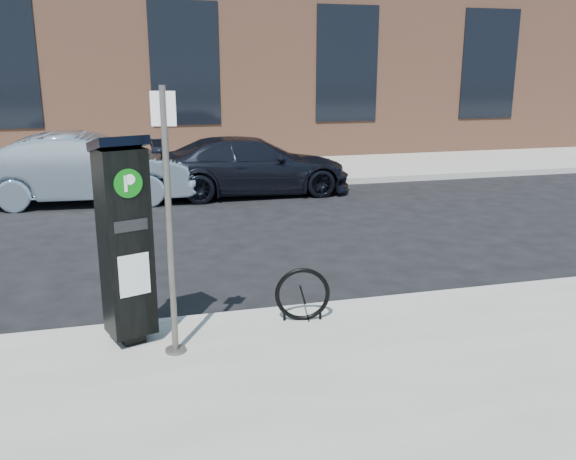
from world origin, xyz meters
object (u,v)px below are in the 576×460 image
object	(u,v)px
parking_kiosk	(125,240)
car_dark	(252,166)
car_silver	(87,168)
bike_rack	(303,295)
sign_pole	(169,227)

from	to	relation	value
parking_kiosk	car_dark	xyz separation A→B (m)	(2.88, 7.87, -0.57)
parking_kiosk	car_silver	bearing A→B (deg)	76.28
bike_rack	car_silver	xyz separation A→B (m)	(-2.64, 7.80, 0.31)
parking_kiosk	car_dark	distance (m)	8.40
car_silver	car_dark	bearing A→B (deg)	-86.36
parking_kiosk	car_silver	xyz separation A→B (m)	(-0.79, 7.87, -0.48)
car_silver	bike_rack	bearing A→B (deg)	-157.66
car_silver	sign_pole	bearing A→B (deg)	-168.06
parking_kiosk	bike_rack	distance (m)	2.01
sign_pole	bike_rack	world-z (taller)	sign_pole
parking_kiosk	sign_pole	world-z (taller)	sign_pole
car_silver	car_dark	world-z (taller)	car_silver
bike_rack	parking_kiosk	bearing A→B (deg)	-167.51
car_silver	car_dark	xyz separation A→B (m)	(3.66, 0.00, -0.09)
sign_pole	car_silver	size ratio (longest dim) A/B	0.56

